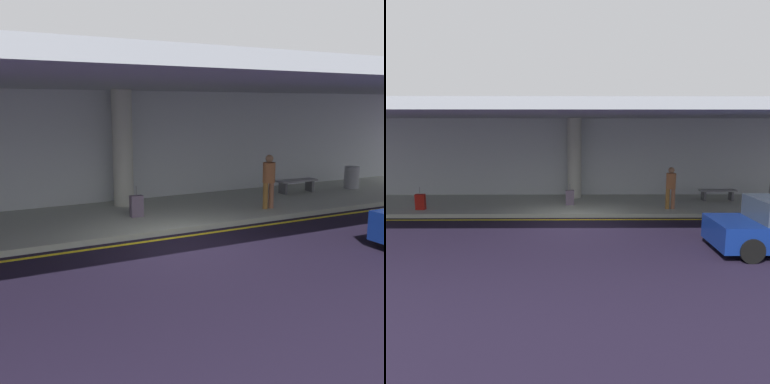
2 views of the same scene
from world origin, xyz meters
The scene contains 10 objects.
ground_plane centered at (0.00, 0.00, 0.00)m, with size 60.00×60.00×0.00m, color black.
sidewalk centered at (0.00, 3.10, 0.07)m, with size 26.00×4.20×0.15m, color #A3AA9B.
lane_stripe_yellow centered at (0.00, 0.71, 0.00)m, with size 26.00×0.14×0.01m, color yellow.
support_column_left_mid centered at (0.00, 4.44, 1.97)m, with size 0.64×0.64×3.65m, color #AAAC9D.
ceiling_overhang centered at (0.00, 2.60, 3.95)m, with size 28.00×13.20×0.30m, color #91979E.
terminal_back_wall centered at (0.00, 5.35, 1.90)m, with size 26.00×0.30×3.80m, color #AFB6B9.
traveler_with_luggage centered at (3.84, 1.91, 1.11)m, with size 0.38×0.38×1.68m.
suitcase_upright_secondary centered at (-0.19, 2.73, 0.46)m, with size 0.36×0.22×0.90m.
bench_metal centered at (6.40, 3.66, 0.50)m, with size 1.60×0.50×0.48m.
trash_bin_steel centered at (8.91, 3.44, 0.57)m, with size 0.56×0.56×0.85m, color gray.
Camera 1 is at (-4.68, -9.63, 3.28)m, focal length 43.44 mm.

